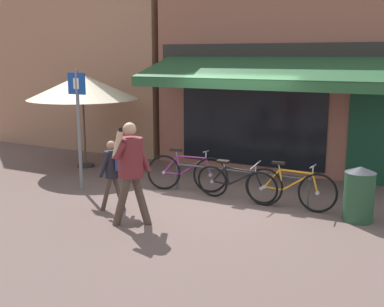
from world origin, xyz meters
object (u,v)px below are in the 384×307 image
Objects in this scene: pedestrian_child at (113,167)px; parking_sign at (78,118)px; bicycle_purple at (187,172)px; cafe_parasol at (82,87)px; litter_bin at (359,194)px; bicycle_black at (236,183)px; pedestrian_adult at (130,163)px; bicycle_orange at (290,188)px.

parking_sign is (-1.46, 0.80, 0.72)m from pedestrian_child.
pedestrian_child is (-0.54, -1.80, 0.43)m from bicycle_purple.
cafe_parasol is (-2.82, 2.56, 1.22)m from pedestrian_child.
bicycle_purple is 3.54m from litter_bin.
parking_sign is at bearing -165.31° from bicycle_black.
pedestrian_adult is at bearing 137.67° from pedestrian_child.
parking_sign is 2.27m from cafe_parasol.
bicycle_purple reaches higher than bicycle_black.
pedestrian_adult is (-2.11, -2.10, 0.68)m from bicycle_orange.
parking_sign reaches higher than pedestrian_adult.
parking_sign is (-3.22, -0.79, 1.18)m from bicycle_black.
bicycle_orange reaches higher than bicycle_black.
bicycle_black is 1.78× the size of litter_bin.
pedestrian_child is 1.36× the size of litter_bin.
bicycle_purple is 0.63× the size of cafe_parasol.
litter_bin reaches higher than bicycle_orange.
litter_bin is at bearing -8.64° from bicycle_orange.
litter_bin is 0.38× the size of parking_sign.
cafe_parasol reaches higher than pedestrian_adult.
bicycle_purple is 1.32× the size of pedestrian_child.
pedestrian_adult is 1.83× the size of litter_bin.
litter_bin is (3.35, 1.97, -0.58)m from pedestrian_adult.
pedestrian_child is (-0.72, 0.49, -0.24)m from pedestrian_adult.
cafe_parasol reaches higher than litter_bin.
bicycle_orange is 3.05m from pedestrian_adult.
bicycle_purple is at bearing 26.44° from parking_sign.
parking_sign is (-2.19, 1.29, 0.48)m from pedestrian_adult.
pedestrian_child reaches higher than bicycle_orange.
pedestrian_child is (-2.83, -1.61, 0.43)m from bicycle_orange.
bicycle_orange is at bearing 10.64° from parking_sign.
bicycle_black is 2.41m from pedestrian_child.
bicycle_purple reaches higher than bicycle_orange.
parking_sign is at bearing -171.99° from bicycle_orange.
bicycle_orange is 1.79× the size of litter_bin.
parking_sign is at bearing -37.12° from pedestrian_child.
litter_bin is (3.52, -0.32, 0.09)m from bicycle_purple.
parking_sign reaches higher than bicycle_orange.
parking_sign is (-2.01, -1.00, 1.15)m from bicycle_purple.
bicycle_orange is 3.28m from pedestrian_child.
bicycle_black is at bearing -24.05° from bicycle_purple.
bicycle_orange is (1.08, 0.02, 0.03)m from bicycle_black.
cafe_parasol is at bearing 127.64° from parking_sign.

